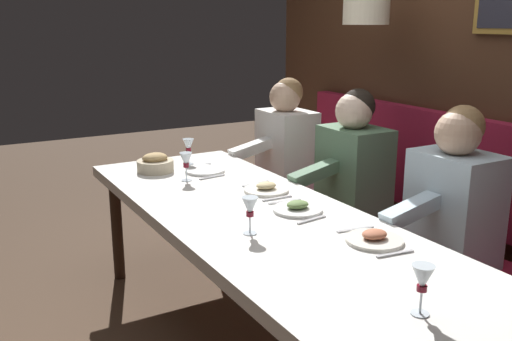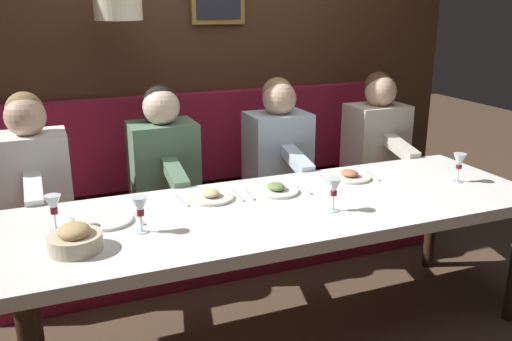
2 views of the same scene
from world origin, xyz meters
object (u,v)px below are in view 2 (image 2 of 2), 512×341
object	(u,v)px
wine_glass_2	(53,206)
wine_glass_0	(334,188)
diner_far	(32,168)
dining_table	(286,216)
diner_middle	(163,154)
wine_glass_3	(459,162)
diner_near	(278,142)
wine_glass_1	(140,208)
diner_nearest	(377,132)
bread_bowl	(75,239)

from	to	relation	value
wine_glass_2	wine_glass_0	bearing A→B (deg)	-101.59
diner_far	wine_glass_2	bearing A→B (deg)	-173.96
dining_table	diner_middle	xyz separation A→B (m)	(0.88, 0.42, 0.14)
diner_far	wine_glass_3	bearing A→B (deg)	-112.68
diner_middle	diner_near	bearing A→B (deg)	-90.00
wine_glass_1	diner_far	bearing A→B (deg)	24.40
dining_table	wine_glass_3	xyz separation A→B (m)	(-0.04, -1.04, 0.18)
diner_near	wine_glass_0	bearing A→B (deg)	170.25
wine_glass_2	wine_glass_3	distance (m)	2.13
wine_glass_1	wine_glass_2	distance (m)	0.38
wine_glass_3	wine_glass_1	bearing A→B (deg)	90.91
diner_nearest	wine_glass_3	bearing A→B (deg)	174.76
wine_glass_2	dining_table	bearing A→B (deg)	-95.08
dining_table	diner_nearest	bearing A→B (deg)	-51.92
diner_nearest	bread_bowl	world-z (taller)	diner_nearest
diner_nearest	wine_glass_0	world-z (taller)	diner_nearest
wine_glass_0	wine_glass_1	size ratio (longest dim) A/B	1.00
diner_middle	wine_glass_0	distance (m)	1.20
diner_nearest	diner_near	size ratio (longest dim) A/B	1.00
dining_table	wine_glass_1	distance (m)	0.76
diner_middle	bread_bowl	xyz separation A→B (m)	(-1.03, 0.60, -0.03)
bread_bowl	dining_table	bearing A→B (deg)	-81.61
dining_table	wine_glass_3	world-z (taller)	wine_glass_3
diner_far	diner_near	bearing A→B (deg)	-90.00
wine_glass_0	bread_bowl	size ratio (longest dim) A/B	0.75
diner_near	wine_glass_2	world-z (taller)	diner_near
diner_far	wine_glass_2	distance (m)	0.79
diner_nearest	diner_far	bearing A→B (deg)	90.00
diner_near	bread_bowl	distance (m)	1.72
diner_middle	wine_glass_2	world-z (taller)	diner_middle
dining_table	diner_far	distance (m)	1.47
wine_glass_0	diner_nearest	bearing A→B (deg)	-42.35
wine_glass_0	wine_glass_2	size ratio (longest dim) A/B	1.00
wine_glass_3	diner_near	bearing A→B (deg)	36.72
diner_far	wine_glass_0	size ratio (longest dim) A/B	4.82
diner_nearest	diner_near	world-z (taller)	same
diner_near	wine_glass_1	size ratio (longest dim) A/B	4.82
diner_nearest	diner_far	size ratio (longest dim) A/B	1.00
wine_glass_1	diner_near	bearing A→B (deg)	-48.84
diner_near	wine_glass_0	size ratio (longest dim) A/B	4.82
diner_far	bread_bowl	distance (m)	1.04
wine_glass_3	wine_glass_0	bearing A→B (deg)	98.00
bread_bowl	diner_far	bearing A→B (deg)	8.09
diner_nearest	wine_glass_2	xyz separation A→B (m)	(-0.79, 2.21, 0.04)
dining_table	wine_glass_1	size ratio (longest dim) A/B	16.23
diner_near	diner_middle	bearing A→B (deg)	90.00
diner_nearest	wine_glass_2	distance (m)	2.34
diner_nearest	wine_glass_2	world-z (taller)	diner_nearest
dining_table	wine_glass_2	xyz separation A→B (m)	(0.10, 1.08, 0.18)
diner_near	wine_glass_1	xyz separation A→B (m)	(-0.95, 1.09, 0.04)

